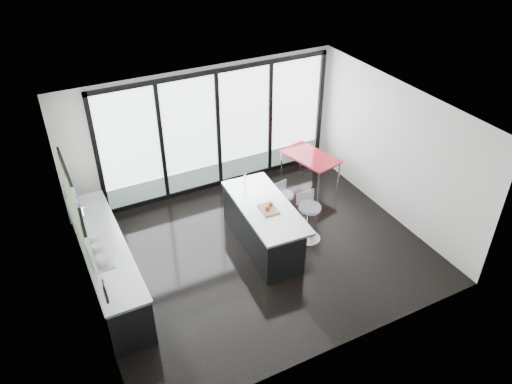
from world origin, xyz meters
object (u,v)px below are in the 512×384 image
bar_stool_near (309,223)px  red_table (310,169)px  island (262,225)px  bar_stool_far (284,208)px

bar_stool_near → red_table: bearing=56.0°
island → red_table: (2.00, 1.48, -0.11)m
bar_stool_near → bar_stool_far: bar_stool_near is taller
red_table → island: bearing=-143.6°
bar_stool_far → red_table: red_table is taller
island → bar_stool_near: (0.87, -0.27, -0.06)m
bar_stool_near → island: bearing=161.3°
bar_stool_far → red_table: size_ratio=0.53×
bar_stool_near → red_table: size_ratio=0.61×
bar_stool_far → red_table: bearing=29.6°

